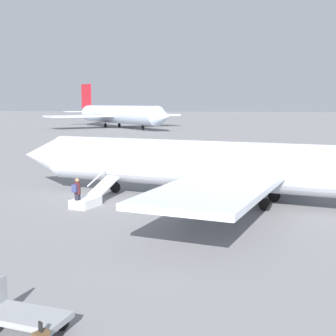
# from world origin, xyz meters

# --- Properties ---
(ground_plane) EXTENTS (600.00, 600.00, 0.00)m
(ground_plane) POSITION_xyz_m (0.00, 0.00, 0.00)
(ground_plane) COLOR slate
(airplane_main) EXTENTS (30.68, 23.39, 7.47)m
(airplane_main) POSITION_xyz_m (-0.98, 0.20, 2.24)
(airplane_main) COLOR silver
(airplane_main) RESTS_ON ground
(airplane_far_center) EXTENTS (35.79, 35.87, 10.94)m
(airplane_far_center) POSITION_xyz_m (32.98, -79.70, 3.26)
(airplane_far_center) COLOR silver
(airplane_far_center) RESTS_ON ground
(boarding_stairs) EXTENTS (1.80, 4.14, 1.81)m
(boarding_stairs) POSITION_xyz_m (7.83, 2.42, 0.39)
(boarding_stairs) COLOR silver
(boarding_stairs) RESTS_ON ground
(passenger) EXTENTS (0.39, 0.56, 1.74)m
(passenger) POSITION_xyz_m (8.15, 3.46, 1.00)
(passenger) COLOR #23232D
(passenger) RESTS_ON ground
(luggage_cart) EXTENTS (2.33, 1.40, 1.22)m
(luggage_cart) POSITION_xyz_m (3.97, 17.02, 0.46)
(luggage_cart) COLOR gray
(luggage_cart) RESTS_ON ground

